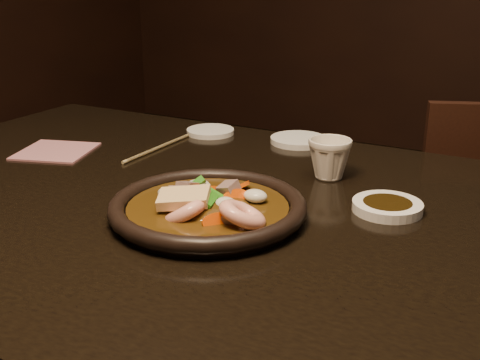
% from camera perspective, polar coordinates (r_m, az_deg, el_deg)
% --- Properties ---
extents(table, '(1.60, 0.90, 0.75)m').
position_cam_1_polar(table, '(0.97, 1.28, -7.16)').
color(table, black).
rests_on(table, floor).
extents(plate, '(0.30, 0.30, 0.03)m').
position_cam_1_polar(plate, '(0.91, -3.06, -2.70)').
color(plate, black).
rests_on(plate, table).
extents(stirfry, '(0.20, 0.18, 0.06)m').
position_cam_1_polar(stirfry, '(0.91, -2.94, -2.47)').
color(stirfry, '#38240A').
rests_on(stirfry, plate).
extents(soy_dish, '(0.11, 0.11, 0.02)m').
position_cam_1_polar(soy_dish, '(0.97, 13.79, -2.46)').
color(soy_dish, white).
rests_on(soy_dish, table).
extents(saucer_left, '(0.11, 0.11, 0.01)m').
position_cam_1_polar(saucer_left, '(1.38, -2.83, 4.63)').
color(saucer_left, white).
rests_on(saucer_left, table).
extents(saucer_right, '(0.12, 0.12, 0.01)m').
position_cam_1_polar(saucer_right, '(1.31, 5.56, 3.79)').
color(saucer_right, white).
rests_on(saucer_right, table).
extents(tea_cup, '(0.10, 0.10, 0.08)m').
position_cam_1_polar(tea_cup, '(1.09, 8.49, 2.14)').
color(tea_cup, silver).
rests_on(tea_cup, table).
extents(chopsticks, '(0.01, 0.25, 0.01)m').
position_cam_1_polar(chopsticks, '(1.27, -7.55, 3.14)').
color(chopsticks, tan).
rests_on(chopsticks, table).
extents(napkin, '(0.18, 0.18, 0.00)m').
position_cam_1_polar(napkin, '(1.30, -17.06, 2.63)').
color(napkin, '#B26D75').
rests_on(napkin, table).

